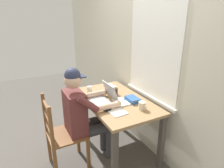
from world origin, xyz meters
The scene contains 14 objects.
ground_plane centered at (0.00, 0.00, 0.00)m, with size 8.00×8.00×0.00m, color #56514C.
back_wall centered at (0.00, 0.44, 1.30)m, with size 6.00×0.08×2.60m.
desk centered at (0.00, 0.00, 0.64)m, with size 1.24×0.73×0.75m.
seated_person centered at (0.03, -0.44, 0.69)m, with size 0.50×0.60×1.25m.
wooden_chair centered at (0.03, -0.72, 0.46)m, with size 0.42×0.42×0.94m.
laptop centered at (-0.01, -0.15, 0.81)m, with size 0.33×0.30×0.23m.
computer_mouse centered at (0.24, -0.23, 0.77)m, with size 0.06×0.10×0.03m, color black.
coffee_mug_white centered at (-0.37, -0.20, 0.80)m, with size 0.11×0.07×0.09m.
coffee_mug_dark centered at (-0.14, 0.07, 0.80)m, with size 0.12×0.08×0.09m.
coffee_mug_spare centered at (0.39, 0.14, 0.80)m, with size 0.12×0.09×0.09m.
book_stack_main centered at (0.16, 0.15, 0.78)m, with size 0.19×0.14×0.06m.
paper_pile_near_laptop centered at (-0.46, 0.16, 0.76)m, with size 0.21×0.14×0.01m, color white.
paper_pile_back_corner centered at (0.12, 0.02, 0.76)m, with size 0.24×0.15×0.02m, color white.
paper_pile_side centered at (0.32, -0.15, 0.76)m, with size 0.19×0.18×0.01m, color white.
Camera 1 is at (2.01, -1.10, 1.79)m, focal length 31.28 mm.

